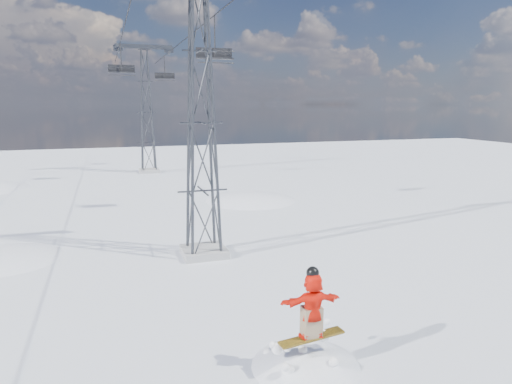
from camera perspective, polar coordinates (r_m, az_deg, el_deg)
ground at (r=12.16m, az=-2.26°, el=-19.86°), size 120.00×120.00×0.00m
snow_terrain at (r=35.12m, az=-20.14°, el=-16.57°), size 39.00×37.00×22.00m
lift_tower_near at (r=18.44m, az=-6.86°, el=8.49°), size 5.20×1.80×11.43m
lift_tower_far at (r=43.22m, az=-13.51°, el=9.60°), size 5.20×1.80×11.43m
haul_cables at (r=30.14m, az=-11.69°, el=19.52°), size 4.46×51.00×0.06m
lift_chair_mid at (r=25.75m, az=-5.18°, el=16.76°), size 2.00×0.57×2.47m
lift_chair_far at (r=37.74m, az=-16.46°, el=14.49°), size 1.99×0.57×2.47m
lift_chair_extra at (r=47.03m, az=-11.32°, el=14.00°), size 1.93×0.55×2.39m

